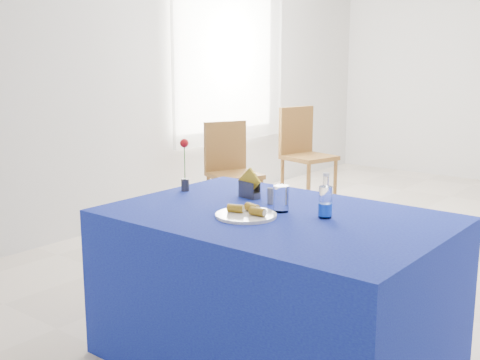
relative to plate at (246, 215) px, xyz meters
name	(u,v)px	position (x,y,z in m)	size (l,w,h in m)	color
floor	(412,262)	(0.03, 1.98, -0.77)	(7.00, 7.00, 0.00)	beige
room_shell	(427,21)	(0.03, 1.98, 0.98)	(7.00, 7.00, 7.00)	silver
window_pane	(227,53)	(-2.44, 2.78, 0.78)	(0.04, 1.50, 1.60)	white
curtain	(232,53)	(-2.37, 2.78, 0.78)	(0.04, 1.75, 1.85)	white
plate	(246,215)	(0.00, 0.00, 0.00)	(0.29, 0.29, 0.01)	silver
drinking_glass	(281,199)	(0.07, 0.18, 0.06)	(0.07, 0.07, 0.13)	white
salt_shaker	(271,196)	(-0.05, 0.27, 0.04)	(0.03, 0.03, 0.09)	slate
pepper_shaker	(270,196)	(-0.06, 0.27, 0.04)	(0.03, 0.03, 0.09)	slate
blue_table	(275,288)	(0.08, 0.14, -0.39)	(1.60, 1.10, 0.76)	navy
water_bottle	(325,203)	(0.30, 0.22, 0.06)	(0.07, 0.07, 0.21)	white
napkin_holder	(249,189)	(-0.23, 0.32, 0.04)	(0.15, 0.08, 0.16)	#38383D
rose_vase	(185,166)	(-0.62, 0.23, 0.14)	(0.05, 0.05, 0.30)	#25252A
chair_win_a	(230,165)	(-1.74, 1.99, -0.23)	(0.55, 0.55, 0.93)	brown
chair_win_b	(303,148)	(-1.63, 3.05, -0.19)	(0.54, 0.54, 1.00)	brown
banana_pieces	(249,209)	(0.00, 0.01, 0.03)	(0.20, 0.12, 0.04)	gold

